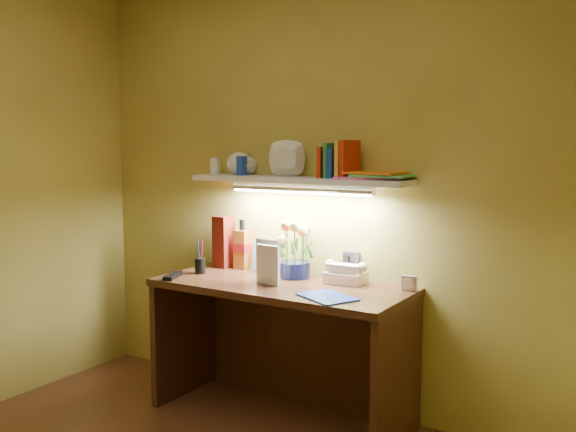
% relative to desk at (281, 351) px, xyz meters
% --- Properties ---
extents(desk, '(1.40, 0.60, 0.75)m').
position_rel_desk_xyz_m(desk, '(0.00, 0.00, 0.00)').
color(desk, black).
rests_on(desk, ground).
extents(flower_bouquet, '(0.24, 0.24, 0.31)m').
position_rel_desk_xyz_m(flower_bouquet, '(-0.02, 0.17, 0.53)').
color(flower_bouquet, '#0C1137').
rests_on(flower_bouquet, desk).
extents(telephone, '(0.21, 0.16, 0.12)m').
position_rel_desk_xyz_m(telephone, '(0.30, 0.19, 0.44)').
color(telephone, white).
rests_on(telephone, desk).
extents(desk_clock, '(0.08, 0.05, 0.08)m').
position_rel_desk_xyz_m(desk_clock, '(0.65, 0.21, 0.41)').
color(desk_clock, silver).
rests_on(desk_clock, desk).
extents(whisky_bottle, '(0.08, 0.08, 0.30)m').
position_rel_desk_xyz_m(whisky_bottle, '(-0.42, 0.22, 0.52)').
color(whisky_bottle, '#A3561A').
rests_on(whisky_bottle, desk).
extents(whisky_box, '(0.11, 0.11, 0.31)m').
position_rel_desk_xyz_m(whisky_box, '(-0.54, 0.20, 0.53)').
color(whisky_box, '#5E150D').
rests_on(whisky_box, desk).
extents(pen_cup, '(0.07, 0.07, 0.15)m').
position_rel_desk_xyz_m(pen_cup, '(-0.54, -0.02, 0.45)').
color(pen_cup, black).
rests_on(pen_cup, desk).
extents(art_card, '(0.18, 0.09, 0.17)m').
position_rel_desk_xyz_m(art_card, '(-0.25, 0.20, 0.46)').
color(art_card, white).
rests_on(art_card, desk).
extents(tv_remote, '(0.12, 0.20, 0.02)m').
position_rel_desk_xyz_m(tv_remote, '(-0.60, -0.20, 0.39)').
color(tv_remote, black).
rests_on(tv_remote, desk).
extents(blue_folder, '(0.33, 0.30, 0.01)m').
position_rel_desk_xyz_m(blue_folder, '(0.37, -0.15, 0.38)').
color(blue_folder, '#1D45BA').
rests_on(blue_folder, desk).
extents(desk_book_a, '(0.18, 0.06, 0.24)m').
position_rel_desk_xyz_m(desk_book_a, '(-0.16, -0.00, 0.49)').
color(desk_book_a, silver).
rests_on(desk_book_a, desk).
extents(desk_book_b, '(0.16, 0.04, 0.21)m').
position_rel_desk_xyz_m(desk_book_b, '(-0.12, -0.05, 0.48)').
color(desk_book_b, white).
rests_on(desk_book_b, desk).
extents(wall_shelf, '(1.30, 0.36, 0.23)m').
position_rel_desk_xyz_m(wall_shelf, '(0.00, 0.18, 0.96)').
color(wall_shelf, white).
rests_on(wall_shelf, ground).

